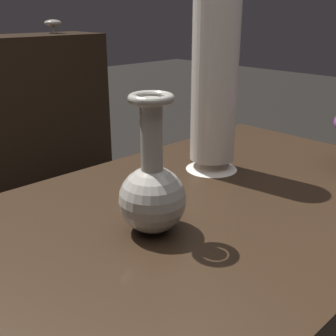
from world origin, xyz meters
TOP-DOWN VIEW (x-y plane):
  - vase_centerpiece at (-0.08, -0.01)m, footprint 0.11×0.11m
  - vase_tall_behind at (0.22, 0.12)m, footprint 0.12×0.12m
  - shelf_vase_far_right at (1.04, 2.24)m, footprint 0.12×0.12m

SIDE VIEW (x-z plane):
  - vase_centerpiece at x=-0.08m, z-range 0.76..0.99m
  - vase_tall_behind at x=0.22m, z-range 0.80..1.20m
  - shelf_vase_far_right at x=1.04m, z-range 1.01..1.10m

